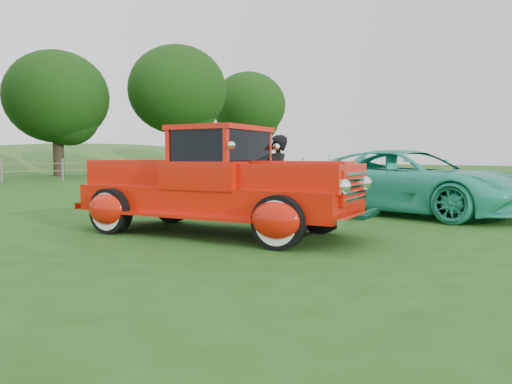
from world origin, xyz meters
TOP-DOWN VIEW (x-y plane):
  - ground at (0.00, 0.00)m, footprint 140.00×140.00m
  - fence_line at (0.00, 22.00)m, footprint 48.00×0.12m
  - tree_near_east at (5.00, 29.00)m, footprint 6.80×6.80m
  - tree_mid_east at (13.00, 27.00)m, footprint 7.20×7.20m
  - tree_far_east at (22.00, 30.00)m, footprint 6.60×6.60m
  - red_pickup at (-1.06, 1.46)m, footprint 3.59×5.27m
  - teal_sedan at (3.94, 1.16)m, footprint 2.86×5.39m
  - man at (0.42, 1.67)m, footprint 0.73×0.64m

SIDE VIEW (x-z plane):
  - ground at x=0.00m, z-range 0.00..0.00m
  - fence_line at x=0.00m, z-range 0.00..1.20m
  - teal_sedan at x=3.94m, z-range 0.00..1.44m
  - red_pickup at x=-1.06m, z-range -0.09..1.69m
  - man at x=0.42m, z-range 0.00..1.69m
  - tree_near_east at x=5.00m, z-range 1.08..9.41m
  - tree_far_east at x=22.00m, z-range 1.43..10.29m
  - tree_mid_east at x=13.00m, z-range 1.45..10.89m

